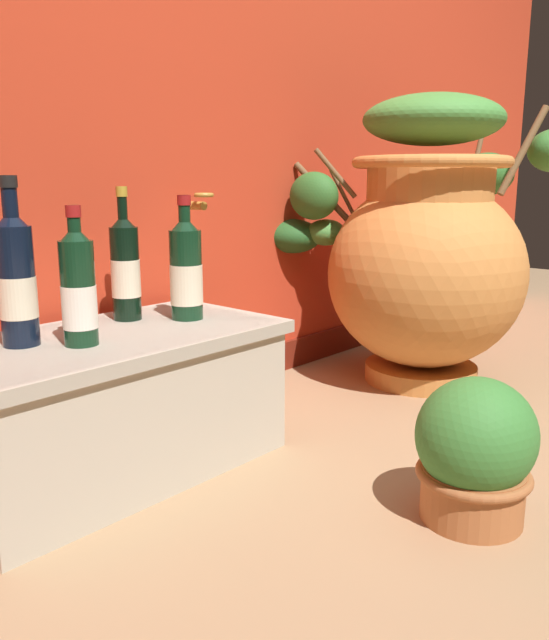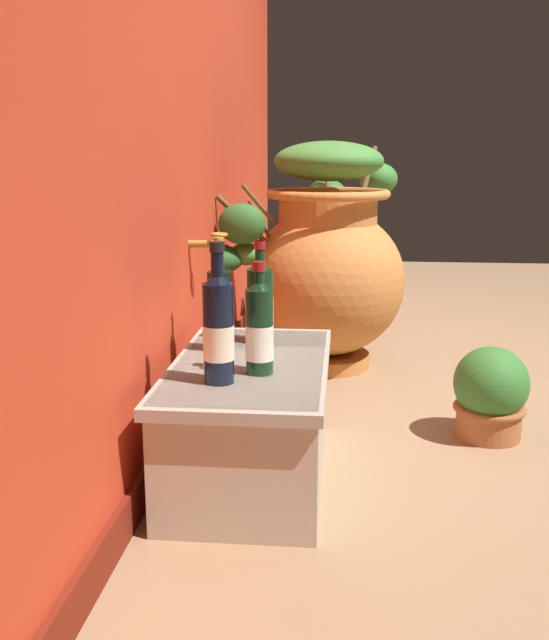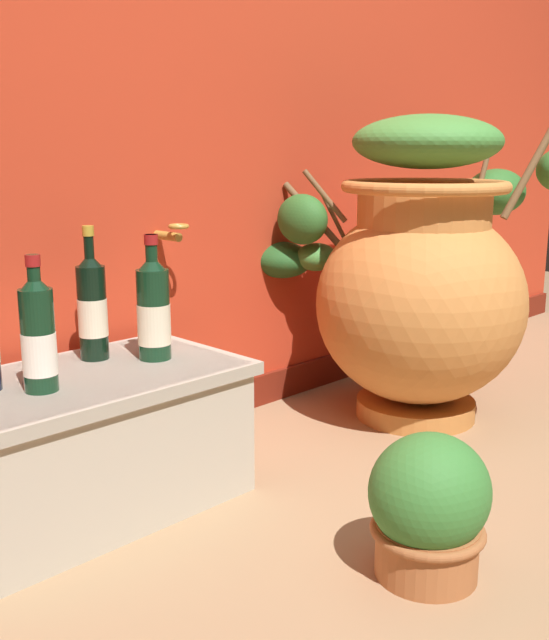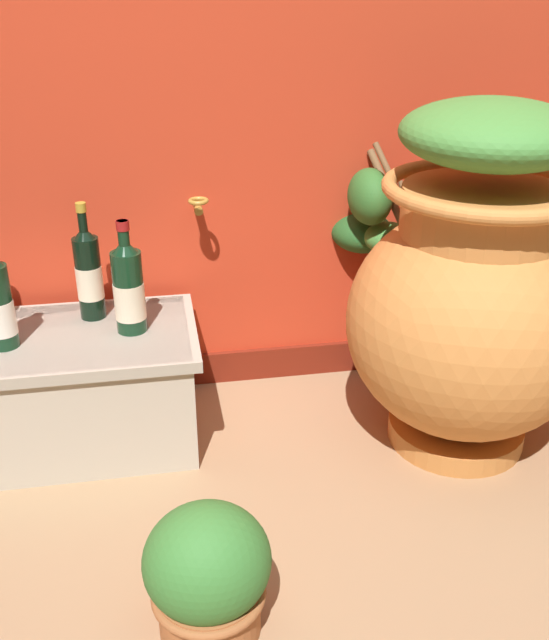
% 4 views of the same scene
% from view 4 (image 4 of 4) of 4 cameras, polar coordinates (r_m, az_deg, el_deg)
% --- Properties ---
extents(terracotta_urn, '(0.89, 0.86, 0.92)m').
position_cam_4_polar(terracotta_urn, '(1.93, 15.40, 2.14)').
color(terracotta_urn, '#CC7F3D').
rests_on(terracotta_urn, ground_plane).
extents(stone_ledge, '(0.78, 0.42, 0.33)m').
position_cam_4_polar(stone_ledge, '(2.05, -16.95, -4.96)').
color(stone_ledge, beige).
rests_on(stone_ledge, ground_plane).
extents(wine_bottle_left, '(0.08, 0.08, 0.30)m').
position_cam_4_polar(wine_bottle_left, '(1.91, -11.35, 2.54)').
color(wine_bottle_left, black).
rests_on(wine_bottle_left, stone_ledge).
extents(wine_bottle_back, '(0.07, 0.07, 0.32)m').
position_cam_4_polar(wine_bottle_back, '(2.01, -14.32, 3.62)').
color(wine_bottle_back, black).
rests_on(wine_bottle_back, stone_ledge).
extents(potted_shrub, '(0.25, 0.23, 0.29)m').
position_cam_4_polar(potted_shrub, '(1.48, -5.23, -19.19)').
color(potted_shrub, '#B26638').
rests_on(potted_shrub, ground_plane).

